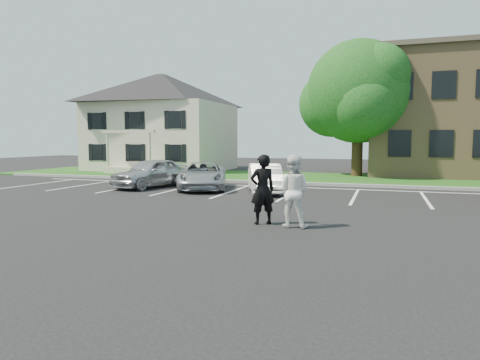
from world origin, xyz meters
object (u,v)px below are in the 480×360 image
at_px(house, 162,122).
at_px(tree, 360,94).
at_px(man_white_shirt, 292,191).
at_px(man_black_suit, 263,189).
at_px(car_silver_minivan, 203,176).
at_px(car_white_sedan, 265,178).
at_px(car_silver_west, 151,173).

height_order(house, tree, tree).
bearing_deg(man_white_shirt, man_black_suit, -8.39).
distance_m(car_silver_minivan, car_white_sedan, 3.31).
bearing_deg(tree, man_black_suit, -95.53).
height_order(car_silver_west, car_white_sedan, car_silver_west).
distance_m(man_white_shirt, car_silver_minivan, 9.76).
xyz_separation_m(tree, car_silver_minivan, (-6.82, -9.73, -4.69)).
bearing_deg(house, man_black_suit, -54.21).
height_order(house, car_white_sedan, house).
bearing_deg(man_white_shirt, car_white_sedan, -68.70).
relative_size(tree, car_silver_west, 2.01).
relative_size(man_white_shirt, car_white_sedan, 0.50).
height_order(man_black_suit, car_white_sedan, man_black_suit).
distance_m(car_silver_west, car_white_sedan, 6.10).
xyz_separation_m(man_white_shirt, car_silver_west, (-8.85, 7.53, -0.26)).
xyz_separation_m(house, car_silver_minivan, (8.53, -11.45, -3.17)).
bearing_deg(car_white_sedan, tree, 49.63).
xyz_separation_m(man_black_suit, car_white_sedan, (-1.86, 7.15, -0.34)).
relative_size(house, man_black_suit, 5.15).
relative_size(house, tree, 1.17).
xyz_separation_m(man_white_shirt, car_silver_minivan, (-6.04, 7.66, -0.34)).
height_order(house, man_black_suit, house).
height_order(house, car_silver_west, house).
bearing_deg(man_white_shirt, tree, -91.94).
height_order(tree, man_black_suit, tree).
relative_size(tree, man_white_shirt, 4.38).
relative_size(tree, man_black_suit, 4.40).
relative_size(man_black_suit, car_silver_west, 0.46).
bearing_deg(car_white_sedan, car_silver_minivan, 152.44).
height_order(tree, man_white_shirt, tree).
distance_m(car_silver_west, car_silver_minivan, 2.81).
height_order(car_silver_west, car_silver_minivan, car_silver_west).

